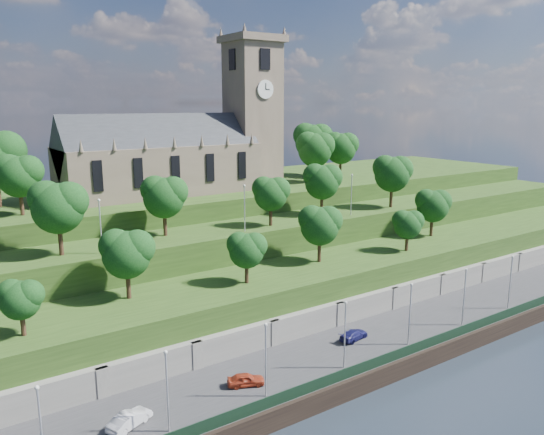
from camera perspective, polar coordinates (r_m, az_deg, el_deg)
ground at (r=59.95m, az=10.84°, el=-17.70°), size 320.00×320.00×0.00m
promenade at (r=63.29m, az=6.92°, el=-14.83°), size 160.00×12.00×2.00m
quay_wall at (r=59.38m, az=10.92°, el=-16.80°), size 160.00×0.50×2.20m
fence at (r=59.08m, az=10.52°, el=-15.29°), size 160.00×0.10×1.20m
retaining_wall at (r=66.80m, az=3.53°, el=-11.83°), size 160.00×2.10×5.00m
embankment_lower at (r=70.71m, az=0.53°, el=-9.09°), size 160.00×12.00×8.00m
embankment_upper at (r=78.83m, az=-4.03°, el=-5.31°), size 160.00×10.00×12.00m
hilltop at (r=96.57m, az=-10.32°, el=-1.28°), size 160.00×32.00×15.00m
church at (r=90.93m, az=-9.19°, el=7.53°), size 38.60×12.35×27.60m
trees_lower at (r=70.74m, az=2.91°, el=-1.41°), size 68.40×8.78×8.06m
trees_upper at (r=77.31m, az=-1.52°, el=3.35°), size 61.06×8.80×9.05m
trees_hilltop at (r=90.78m, az=-8.57°, el=7.06°), size 75.59×16.34×11.11m
lamp_posts_promenade at (r=57.43m, az=7.85°, el=-11.85°), size 60.36×0.36×7.54m
lamp_posts_upper at (r=73.90m, az=-2.98°, el=1.46°), size 40.36×0.36×6.67m
car_left at (r=55.41m, az=-2.83°, el=-17.01°), size 4.03×2.86×1.27m
car_middle at (r=50.92m, az=-15.07°, el=-20.24°), size 4.47×3.09×1.39m
car_right at (r=65.53m, az=8.78°, el=-12.35°), size 4.37×2.40×1.20m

